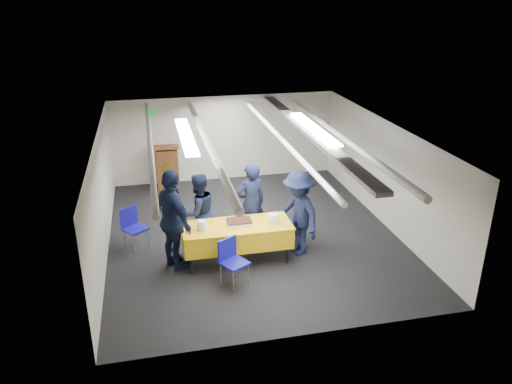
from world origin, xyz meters
TOP-DOWN VIEW (x-y plane):
  - ground at (0.00, 0.00)m, footprint 7.00×7.00m
  - room_shell at (0.09, 0.41)m, footprint 6.00×7.00m
  - serving_table at (-0.52, -1.06)m, footprint 2.08×0.83m
  - sheet_cake at (-0.46, -1.02)m, footprint 0.48×0.37m
  - plate_stack_left at (-1.18, -1.11)m, footprint 0.20×0.20m
  - plate_stack_right at (0.18, -1.11)m, footprint 0.23×0.23m
  - podium at (-1.60, 3.05)m, footprint 0.62×0.53m
  - chair_near at (-0.77, -1.83)m, footprint 0.58×0.58m
  - chair_right at (0.86, -0.58)m, footprint 0.51×0.51m
  - chair_left at (-2.48, -0.08)m, footprint 0.59×0.59m
  - sailor_a at (-0.10, -0.39)m, footprint 0.72×0.57m
  - sailor_b at (-1.17, -0.40)m, footprint 0.97×0.90m
  - sailor_c at (-1.70, -1.05)m, footprint 0.93×1.24m
  - sailor_d at (0.71, -1.00)m, footprint 0.97×1.26m

SIDE VIEW (x-z plane):
  - ground at x=0.00m, z-range 0.00..0.00m
  - chair_near at x=-0.77m, z-range 0.10..0.97m
  - chair_right at x=0.86m, z-range 0.10..0.97m
  - chair_left at x=-2.48m, z-range 0.10..0.97m
  - serving_table at x=-0.52m, z-range 0.17..0.94m
  - podium at x=-1.60m, z-range -0.01..1.24m
  - sailor_b at x=-1.17m, z-range 0.00..1.61m
  - sheet_cake at x=-0.46m, z-range 0.77..0.85m
  - plate_stack_left at x=-1.18m, z-range 0.76..0.94m
  - plate_stack_right at x=0.18m, z-range 0.76..0.94m
  - sailor_d at x=0.71m, z-range 0.00..1.72m
  - sailor_a at x=-0.10m, z-range 0.00..1.75m
  - sailor_c at x=-1.70m, z-range 0.00..1.96m
  - room_shell at x=0.09m, z-range 0.66..2.96m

